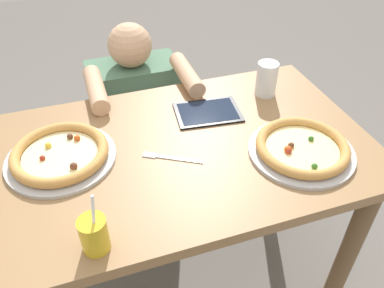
# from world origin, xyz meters

# --- Properties ---
(ground_plane) EXTENTS (8.00, 8.00, 0.00)m
(ground_plane) POSITION_xyz_m (0.00, 0.00, 0.00)
(ground_plane) COLOR #66605B
(dining_table) EXTENTS (1.27, 0.79, 0.75)m
(dining_table) POSITION_xyz_m (0.00, 0.00, 0.63)
(dining_table) COLOR #936D47
(dining_table) RESTS_ON ground
(pizza_near) EXTENTS (0.35, 0.35, 0.04)m
(pizza_near) POSITION_xyz_m (0.36, -0.16, 0.77)
(pizza_near) COLOR #B7B7BC
(pizza_near) RESTS_ON dining_table
(pizza_far) EXTENTS (0.35, 0.35, 0.05)m
(pizza_far) POSITION_xyz_m (-0.40, 0.06, 0.77)
(pizza_far) COLOR #B7B7BC
(pizza_far) RESTS_ON dining_table
(drink_cup_colored) EXTENTS (0.07, 0.07, 0.18)m
(drink_cup_colored) POSITION_xyz_m (-0.33, -0.32, 0.80)
(drink_cup_colored) COLOR gold
(drink_cup_colored) RESTS_ON dining_table
(water_cup_clear) EXTENTS (0.08, 0.08, 0.14)m
(water_cup_clear) POSITION_xyz_m (0.41, 0.21, 0.82)
(water_cup_clear) COLOR silver
(water_cup_clear) RESTS_ON dining_table
(fork) EXTENTS (0.18, 0.12, 0.00)m
(fork) POSITION_xyz_m (-0.06, -0.04, 0.75)
(fork) COLOR silver
(fork) RESTS_ON dining_table
(tablet) EXTENTS (0.26, 0.20, 0.01)m
(tablet) POSITION_xyz_m (0.14, 0.16, 0.75)
(tablet) COLOR black
(tablet) RESTS_ON dining_table
(diner_seated) EXTENTS (0.44, 0.54, 0.94)m
(diner_seated) POSITION_xyz_m (-0.05, 0.63, 0.41)
(diner_seated) COLOR #333847
(diner_seated) RESTS_ON ground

